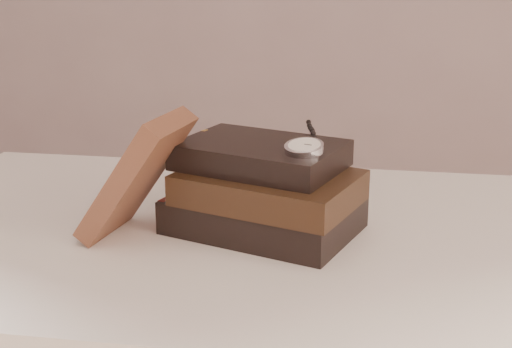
# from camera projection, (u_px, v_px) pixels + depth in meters

# --- Properties ---
(table) EXTENTS (1.00, 0.60, 0.75)m
(table) POSITION_uv_depth(u_px,v_px,m) (249.00, 294.00, 0.96)
(table) COLOR silver
(table) RESTS_ON ground
(book_stack) EXTENTS (0.27, 0.22, 0.11)m
(book_stack) POSITION_uv_depth(u_px,v_px,m) (265.00, 191.00, 0.91)
(book_stack) COLOR black
(book_stack) RESTS_ON table
(journal) EXTENTS (0.14, 0.13, 0.16)m
(journal) POSITION_uv_depth(u_px,v_px,m) (137.00, 176.00, 0.88)
(journal) COLOR #47271B
(journal) RESTS_ON table
(pocket_watch) EXTENTS (0.06, 0.15, 0.02)m
(pocket_watch) POSITION_uv_depth(u_px,v_px,m) (305.00, 146.00, 0.86)
(pocket_watch) COLOR silver
(pocket_watch) RESTS_ON book_stack
(eyeglasses) EXTENTS (0.12, 0.13, 0.05)m
(eyeglasses) POSITION_uv_depth(u_px,v_px,m) (239.00, 159.00, 1.01)
(eyeglasses) COLOR silver
(eyeglasses) RESTS_ON book_stack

